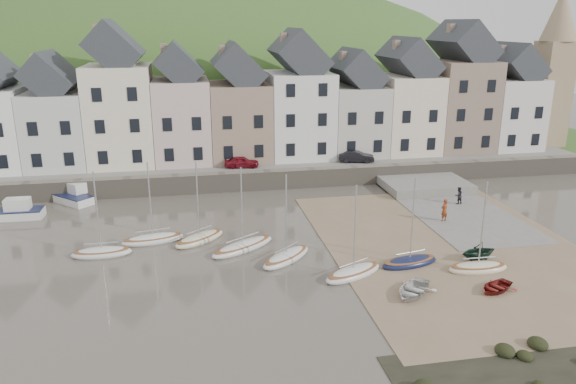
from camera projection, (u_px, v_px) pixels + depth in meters
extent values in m
plane|color=#4D473D|center=(304.00, 259.00, 37.77)|extent=(160.00, 160.00, 0.00)
cube|color=#3B5A24|center=(249.00, 148.00, 67.59)|extent=(90.00, 30.00, 1.50)
cube|color=slate|center=(262.00, 164.00, 56.55)|extent=(70.00, 7.00, 0.10)
cube|color=slate|center=(267.00, 180.00, 53.46)|extent=(70.00, 1.20, 1.80)
cube|color=#786049|center=(453.00, 247.00, 39.70)|extent=(18.00, 26.00, 0.06)
cube|color=slate|center=(453.00, 208.00, 47.91)|extent=(8.00, 18.00, 0.12)
ellipsoid|color=#3B5A24|center=(205.00, 218.00, 98.54)|extent=(134.40, 84.00, 84.00)
cylinder|color=#382619|center=(69.00, 3.00, 73.62)|extent=(0.50, 0.50, 3.00)
cylinder|color=#382619|center=(176.00, 4.00, 79.84)|extent=(0.50, 0.50, 3.00)
cylinder|color=#382619|center=(273.00, 5.00, 80.43)|extent=(0.50, 0.50, 3.00)
cylinder|color=#382619|center=(354.00, 5.00, 81.61)|extent=(0.50, 0.50, 3.00)
cube|color=silver|center=(59.00, 129.00, 55.21)|extent=(5.80, 8.00, 7.50)
cube|color=gray|center=(35.00, 62.00, 52.97)|extent=(0.60, 0.90, 1.40)
cube|color=beige|center=(121.00, 115.00, 55.92)|extent=(6.40, 8.00, 10.00)
cube|color=gray|center=(97.00, 31.00, 53.20)|extent=(0.60, 0.90, 1.40)
cube|color=#C6ACA4|center=(182.00, 121.00, 57.21)|extent=(5.60, 8.00, 8.50)
cube|color=gray|center=(164.00, 51.00, 54.87)|extent=(0.60, 0.90, 1.40)
cube|color=gray|center=(239.00, 121.00, 58.33)|extent=(6.20, 8.00, 8.00)
cube|color=gray|center=(222.00, 52.00, 55.95)|extent=(0.60, 0.90, 1.40)
cube|color=silver|center=(299.00, 115.00, 59.32)|extent=(6.60, 8.00, 9.00)
cube|color=gray|center=(283.00, 40.00, 56.72)|extent=(0.60, 0.90, 1.40)
cube|color=#B7B3A8|center=(354.00, 120.00, 60.65)|extent=(5.80, 8.00, 7.50)
cube|color=gray|center=(343.00, 58.00, 58.42)|extent=(0.60, 0.90, 1.40)
cube|color=beige|center=(405.00, 114.00, 61.55)|extent=(6.00, 8.00, 8.50)
cube|color=gray|center=(396.00, 47.00, 59.13)|extent=(0.60, 0.90, 1.40)
cube|color=#826E5D|center=(457.00, 106.00, 62.43)|extent=(6.40, 8.00, 10.00)
cube|color=gray|center=(451.00, 30.00, 59.71)|extent=(0.60, 0.90, 1.40)
cube|color=silver|center=(506.00, 113.00, 63.81)|extent=(5.80, 8.00, 8.00)
cube|color=gray|center=(501.00, 51.00, 61.51)|extent=(0.60, 0.90, 1.40)
cube|color=#997F60|center=(550.00, 94.00, 64.17)|extent=(3.50, 3.50, 12.00)
cone|color=#997F60|center=(561.00, 13.00, 61.51)|extent=(4.00, 4.00, 6.00)
ellipsoid|color=silver|center=(102.00, 253.00, 38.22)|extent=(4.13, 1.61, 0.84)
ellipsoid|color=brown|center=(101.00, 250.00, 38.16)|extent=(3.80, 1.46, 0.20)
cylinder|color=#B2B5B7|center=(97.00, 211.00, 37.31)|extent=(0.10, 0.10, 5.60)
cylinder|color=#B2B5B7|center=(101.00, 243.00, 38.00)|extent=(2.25, 0.14, 0.08)
ellipsoid|color=silver|center=(153.00, 240.00, 40.58)|extent=(4.79, 2.35, 0.84)
ellipsoid|color=brown|center=(153.00, 237.00, 40.52)|extent=(4.40, 2.14, 0.20)
cylinder|color=#B2B5B7|center=(150.00, 200.00, 39.66)|extent=(0.10, 0.10, 5.60)
cylinder|color=#B2B5B7|center=(152.00, 230.00, 40.36)|extent=(2.49, 0.56, 0.08)
ellipsoid|color=beige|center=(200.00, 239.00, 40.70)|extent=(4.37, 3.87, 0.84)
ellipsoid|color=brown|center=(200.00, 236.00, 40.63)|extent=(4.01, 3.55, 0.20)
cylinder|color=#B2B5B7|center=(198.00, 199.00, 39.78)|extent=(0.10, 0.10, 5.60)
cylinder|color=#B2B5B7|center=(199.00, 230.00, 40.48)|extent=(1.94, 1.54, 0.08)
ellipsoid|color=silver|center=(286.00, 258.00, 37.50)|extent=(4.46, 4.21, 0.84)
ellipsoid|color=brown|center=(286.00, 255.00, 37.44)|extent=(4.09, 3.85, 0.20)
cylinder|color=#B2B5B7|center=(286.00, 215.00, 36.58)|extent=(0.10, 0.10, 5.60)
cylinder|color=#B2B5B7|center=(286.00, 247.00, 37.28)|extent=(1.96, 1.76, 0.08)
ellipsoid|color=silver|center=(243.00, 247.00, 39.25)|extent=(5.35, 4.24, 0.84)
ellipsoid|color=brown|center=(243.00, 244.00, 39.19)|extent=(4.91, 3.88, 0.20)
cylinder|color=#B2B5B7|center=(242.00, 206.00, 38.34)|extent=(0.10, 0.10, 5.60)
cylinder|color=#B2B5B7|center=(243.00, 237.00, 39.03)|extent=(2.53, 1.71, 0.08)
ellipsoid|color=#12183B|center=(409.00, 263.00, 36.73)|extent=(4.38, 2.31, 0.84)
ellipsoid|color=brown|center=(410.00, 260.00, 36.66)|extent=(4.02, 2.11, 0.20)
cylinder|color=#B2B5B7|center=(413.00, 219.00, 35.81)|extent=(0.10, 0.10, 5.60)
cylinder|color=#B2B5B7|center=(410.00, 252.00, 36.50)|extent=(2.26, 0.54, 0.08)
ellipsoid|color=silver|center=(353.00, 273.00, 35.16)|extent=(4.67, 3.30, 0.84)
ellipsoid|color=brown|center=(353.00, 270.00, 35.10)|extent=(4.28, 3.01, 0.20)
cylinder|color=#B2B5B7|center=(355.00, 228.00, 34.24)|extent=(0.10, 0.10, 5.60)
cylinder|color=#B2B5B7|center=(354.00, 263.00, 34.94)|extent=(2.24, 1.14, 0.08)
ellipsoid|color=beige|center=(478.00, 268.00, 35.87)|extent=(4.07, 1.61, 0.84)
ellipsoid|color=brown|center=(478.00, 265.00, 35.81)|extent=(3.74, 1.46, 0.20)
cylinder|color=#B2B5B7|center=(483.00, 224.00, 34.96)|extent=(0.10, 0.10, 5.60)
cylinder|color=#B2B5B7|center=(479.00, 258.00, 35.65)|extent=(2.22, 0.14, 0.08)
cube|color=silver|center=(8.00, 215.00, 45.39)|extent=(5.56, 1.79, 0.70)
cube|color=#12183B|center=(8.00, 211.00, 45.28)|extent=(5.45, 1.84, 0.08)
cube|color=silver|center=(18.00, 204.00, 45.30)|extent=(1.96, 1.23, 1.00)
cube|color=silver|center=(71.00, 199.00, 49.50)|extent=(4.40, 4.40, 0.70)
cube|color=#12183B|center=(70.00, 195.00, 49.39)|extent=(4.37, 4.37, 0.08)
cube|color=silver|center=(76.00, 188.00, 49.78)|extent=(1.97, 1.97, 1.00)
imported|color=silver|center=(413.00, 290.00, 32.60)|extent=(3.85, 3.85, 0.66)
imported|color=black|center=(479.00, 251.00, 37.20)|extent=(2.90, 2.60, 1.37)
imported|color=maroon|center=(496.00, 287.00, 33.10)|extent=(3.13, 2.81, 0.53)
imported|color=maroon|center=(444.00, 210.00, 44.39)|extent=(0.79, 0.67, 1.85)
imported|color=black|center=(458.00, 195.00, 48.65)|extent=(0.87, 0.75, 1.54)
imported|color=maroon|center=(242.00, 162.00, 55.04)|extent=(3.53, 1.71, 1.16)
imported|color=black|center=(356.00, 156.00, 57.15)|extent=(3.85, 2.10, 1.20)
cube|color=black|center=(545.00, 378.00, 25.09)|extent=(14.00, 6.00, 0.05)
ellipsoid|color=black|center=(505.00, 351.00, 26.90)|extent=(0.97, 1.06, 0.63)
ellipsoid|color=black|center=(525.00, 356.00, 26.54)|extent=(0.75, 0.83, 0.49)
ellipsoid|color=black|center=(538.00, 344.00, 27.47)|extent=(0.98, 1.08, 0.64)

